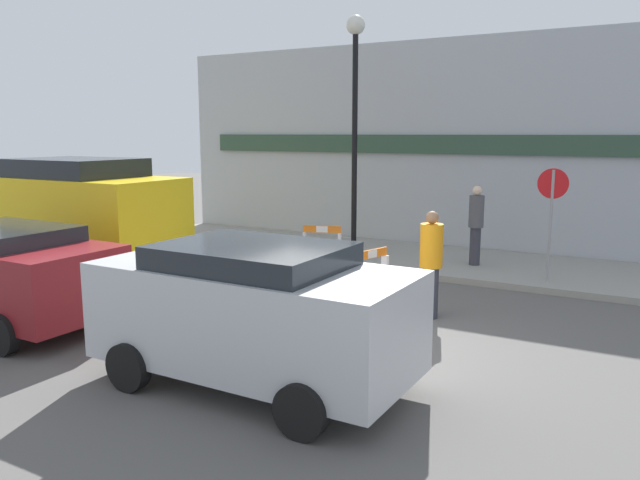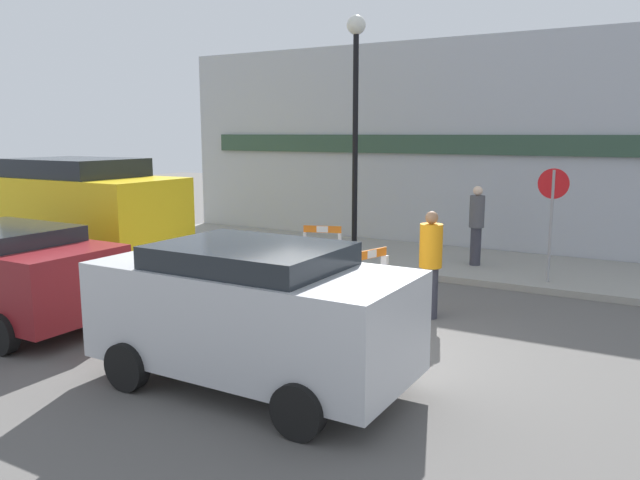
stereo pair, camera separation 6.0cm
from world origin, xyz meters
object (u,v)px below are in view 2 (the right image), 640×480
object	(u,v)px
person_worker	(430,261)
parked_car_0	(4,270)
stop_sign	(552,206)
person_pedestrian	(477,223)
work_van	(78,212)
streetlamp_post	(355,106)
parked_car_1	(251,307)

from	to	relation	value
person_worker	parked_car_0	xyz separation A→B (m)	(-5.80, -3.83, -0.05)
stop_sign	person_pedestrian	distance (m)	2.00
stop_sign	work_van	xyz separation A→B (m)	(-9.18, -3.86, -0.28)
streetlamp_post	parked_car_0	bearing A→B (deg)	-109.31
parked_car_0	parked_car_1	distance (m)	4.91
parked_car_0	parked_car_1	world-z (taller)	parked_car_1
parked_car_0	streetlamp_post	bearing A→B (deg)	70.69
person_pedestrian	parked_car_1	distance (m)	7.84
streetlamp_post	stop_sign	bearing A→B (deg)	-4.88
person_worker	work_van	xyz separation A→B (m)	(-7.83, -0.71, 0.41)
person_worker	parked_car_1	size ratio (longest dim) A/B	0.46
streetlamp_post	work_van	distance (m)	6.69
work_van	stop_sign	bearing A→B (deg)	22.82
work_van	streetlamp_post	bearing A→B (deg)	42.73
streetlamp_post	parked_car_0	distance (m)	8.29
person_worker	person_pedestrian	world-z (taller)	person_pedestrian
parked_car_0	parked_car_1	size ratio (longest dim) A/B	0.99
person_worker	parked_car_1	distance (m)	3.93
streetlamp_post	person_worker	world-z (taller)	streetlamp_post
streetlamp_post	person_pedestrian	xyz separation A→B (m)	(2.84, 0.45, -2.62)
parked_car_1	person_worker	bearing A→B (deg)	76.88
parked_car_0	work_van	size ratio (longest dim) A/B	0.81
streetlamp_post	person_pedestrian	distance (m)	3.89
person_worker	work_van	bearing A→B (deg)	11.43
parked_car_1	stop_sign	bearing A→B (deg)	72.18
stop_sign	work_van	bearing A→B (deg)	24.26
person_pedestrian	parked_car_0	size ratio (longest dim) A/B	0.46
streetlamp_post	work_van	size ratio (longest dim) A/B	1.17
work_van	person_pedestrian	bearing A→B (deg)	32.30
streetlamp_post	work_van	world-z (taller)	streetlamp_post
person_worker	parked_car_1	world-z (taller)	person_worker
person_worker	parked_car_0	bearing A→B (deg)	39.63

